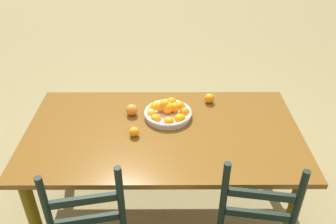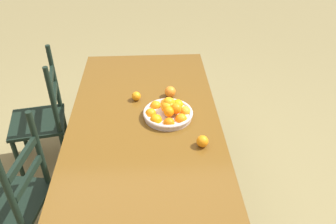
{
  "view_description": "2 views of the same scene",
  "coord_description": "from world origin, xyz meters",
  "px_view_note": "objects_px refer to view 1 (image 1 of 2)",
  "views": [
    {
      "loc": [
        -0.03,
        1.86,
        2.1
      ],
      "look_at": [
        -0.03,
        -0.16,
        0.76
      ],
      "focal_mm": 37.74,
      "sensor_mm": 36.0,
      "label": 1
    },
    {
      "loc": [
        -1.87,
        -0.06,
        2.07
      ],
      "look_at": [
        -0.03,
        -0.16,
        0.76
      ],
      "focal_mm": 36.7,
      "sensor_mm": 36.0,
      "label": 2
    }
  ],
  "objects_px": {
    "orange_loose_0": "(134,132)",
    "orange_loose_2": "(132,110)",
    "dining_table": "(163,141)",
    "fruit_bowl": "(168,112)",
    "orange_loose_1": "(209,98)"
  },
  "relations": [
    {
      "from": "orange_loose_0",
      "to": "orange_loose_2",
      "type": "xyz_separation_m",
      "value": [
        0.03,
        -0.24,
        0.01
      ]
    },
    {
      "from": "dining_table",
      "to": "orange_loose_0",
      "type": "relative_size",
      "value": 28.04
    },
    {
      "from": "fruit_bowl",
      "to": "orange_loose_2",
      "type": "bearing_deg",
      "value": -6.17
    },
    {
      "from": "orange_loose_0",
      "to": "orange_loose_1",
      "type": "height_order",
      "value": "orange_loose_1"
    },
    {
      "from": "orange_loose_1",
      "to": "orange_loose_2",
      "type": "xyz_separation_m",
      "value": [
        0.55,
        0.16,
        0.0
      ]
    },
    {
      "from": "fruit_bowl",
      "to": "orange_loose_2",
      "type": "xyz_separation_m",
      "value": [
        0.25,
        -0.03,
        -0.0
      ]
    },
    {
      "from": "orange_loose_0",
      "to": "orange_loose_1",
      "type": "relative_size",
      "value": 0.9
    },
    {
      "from": "orange_loose_1",
      "to": "dining_table",
      "type": "bearing_deg",
      "value": 45.59
    },
    {
      "from": "dining_table",
      "to": "orange_loose_1",
      "type": "relative_size",
      "value": 25.21
    },
    {
      "from": "dining_table",
      "to": "orange_loose_1",
      "type": "bearing_deg",
      "value": -134.41
    },
    {
      "from": "orange_loose_1",
      "to": "orange_loose_0",
      "type": "bearing_deg",
      "value": 37.62
    },
    {
      "from": "orange_loose_2",
      "to": "dining_table",
      "type": "bearing_deg",
      "value": 139.46
    },
    {
      "from": "dining_table",
      "to": "orange_loose_2",
      "type": "bearing_deg",
      "value": -40.54
    },
    {
      "from": "fruit_bowl",
      "to": "orange_loose_0",
      "type": "relative_size",
      "value": 5.15
    },
    {
      "from": "orange_loose_0",
      "to": "orange_loose_2",
      "type": "height_order",
      "value": "orange_loose_2"
    }
  ]
}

